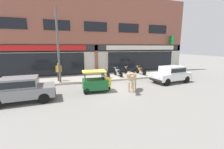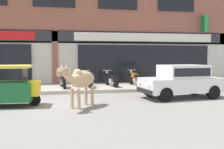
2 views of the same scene
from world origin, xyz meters
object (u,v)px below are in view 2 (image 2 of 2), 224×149
(auto_rickshaw, at_px, (11,89))
(motorcycle_3, at_px, (135,79))
(car_1, at_px, (182,80))
(motorcycle_1, at_px, (88,80))
(motorcycle_0, at_px, (63,80))
(motorcycle_2, at_px, (111,79))
(cow, at_px, (81,80))

(auto_rickshaw, xyz_separation_m, motorcycle_3, (5.94, 4.20, -0.10))
(car_1, xyz_separation_m, motorcycle_1, (-3.82, 3.43, -0.26))
(motorcycle_0, distance_m, motorcycle_2, 2.66)
(auto_rickshaw, distance_m, motorcycle_0, 4.44)
(motorcycle_3, bearing_deg, auto_rickshaw, -144.76)
(car_1, bearing_deg, cow, -163.97)
(car_1, height_order, motorcycle_3, car_1)
(auto_rickshaw, distance_m, motorcycle_2, 6.13)
(auto_rickshaw, distance_m, motorcycle_3, 7.28)
(car_1, distance_m, motorcycle_0, 6.18)
(auto_rickshaw, distance_m, motorcycle_1, 5.17)
(car_1, distance_m, motorcycle_3, 3.75)
(motorcycle_1, xyz_separation_m, motorcycle_3, (2.73, 0.14, 0.00))
(car_1, distance_m, motorcycle_2, 4.31)
(cow, height_order, motorcycle_0, cow)
(motorcycle_1, bearing_deg, cow, -98.56)
(motorcycle_0, relative_size, motorcycle_3, 1.00)
(car_1, height_order, motorcycle_2, car_1)
(motorcycle_2, bearing_deg, motorcycle_3, 3.02)
(cow, xyz_separation_m, motorcycle_0, (-0.62, 4.71, -0.45))
(motorcycle_2, height_order, motorcycle_3, same)
(motorcycle_0, bearing_deg, motorcycle_2, 2.15)
(cow, distance_m, auto_rickshaw, 2.61)
(cow, bearing_deg, motorcycle_0, 97.53)
(motorcycle_0, height_order, motorcycle_3, same)
(motorcycle_0, bearing_deg, motorcycle_3, 2.45)
(auto_rickshaw, height_order, motorcycle_1, auto_rickshaw)
(motorcycle_1, height_order, motorcycle_3, same)
(motorcycle_1, xyz_separation_m, motorcycle_2, (1.32, 0.07, 0.00))
(auto_rickshaw, height_order, motorcycle_0, auto_rickshaw)
(motorcycle_2, relative_size, motorcycle_3, 0.99)
(cow, height_order, auto_rickshaw, cow)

